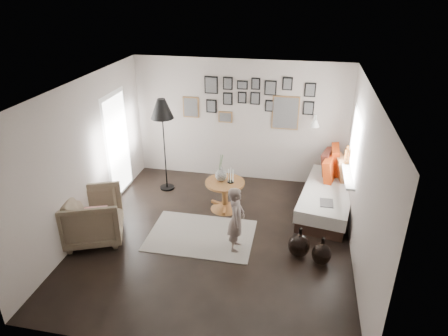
% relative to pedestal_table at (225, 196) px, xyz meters
% --- Properties ---
extents(ground, '(4.80, 4.80, 0.00)m').
position_rel_pedestal_table_xyz_m(ground, '(0.03, -0.97, -0.27)').
color(ground, black).
rests_on(ground, ground).
extents(wall_back, '(4.50, 0.00, 4.50)m').
position_rel_pedestal_table_xyz_m(wall_back, '(0.03, 1.43, 1.03)').
color(wall_back, '#9E938A').
rests_on(wall_back, ground).
extents(wall_front, '(4.50, 0.00, 4.50)m').
position_rel_pedestal_table_xyz_m(wall_front, '(0.03, -3.37, 1.03)').
color(wall_front, '#9E938A').
rests_on(wall_front, ground).
extents(wall_left, '(0.00, 4.80, 4.80)m').
position_rel_pedestal_table_xyz_m(wall_left, '(-2.22, -0.97, 1.03)').
color(wall_left, '#9E938A').
rests_on(wall_left, ground).
extents(wall_right, '(0.00, 4.80, 4.80)m').
position_rel_pedestal_table_xyz_m(wall_right, '(2.28, -0.97, 1.03)').
color(wall_right, '#9E938A').
rests_on(wall_right, ground).
extents(ceiling, '(4.80, 4.80, 0.00)m').
position_rel_pedestal_table_xyz_m(ceiling, '(0.03, -0.97, 2.33)').
color(ceiling, white).
rests_on(ceiling, wall_back).
extents(door_left, '(0.00, 2.14, 2.14)m').
position_rel_pedestal_table_xyz_m(door_left, '(-2.21, 0.23, 0.78)').
color(door_left, white).
rests_on(door_left, wall_left).
extents(window_right, '(0.15, 1.32, 1.30)m').
position_rel_pedestal_table_xyz_m(window_right, '(2.20, 0.37, 0.66)').
color(window_right, white).
rests_on(window_right, wall_right).
extents(gallery_wall, '(2.74, 0.03, 1.08)m').
position_rel_pedestal_table_xyz_m(gallery_wall, '(0.31, 1.41, 1.47)').
color(gallery_wall, brown).
rests_on(gallery_wall, wall_back).
extents(wall_sconce, '(0.18, 0.36, 0.16)m').
position_rel_pedestal_table_xyz_m(wall_sconce, '(1.58, 1.16, 1.19)').
color(wall_sconce, white).
rests_on(wall_sconce, wall_back).
extents(rug, '(1.81, 1.27, 0.01)m').
position_rel_pedestal_table_xyz_m(rug, '(-0.23, -0.96, -0.27)').
color(rug, beige).
rests_on(rug, ground).
extents(pedestal_table, '(0.75, 0.75, 0.59)m').
position_rel_pedestal_table_xyz_m(pedestal_table, '(0.00, 0.00, 0.00)').
color(pedestal_table, brown).
rests_on(pedestal_table, ground).
extents(vase, '(0.21, 0.21, 0.53)m').
position_rel_pedestal_table_xyz_m(vase, '(-0.08, 0.02, 0.48)').
color(vase, black).
rests_on(vase, pedestal_table).
extents(candles, '(0.13, 0.13, 0.28)m').
position_rel_pedestal_table_xyz_m(candles, '(0.11, 0.00, 0.45)').
color(candles, black).
rests_on(candles, pedestal_table).
extents(daybed, '(1.21, 2.16, 1.01)m').
position_rel_pedestal_table_xyz_m(daybed, '(1.91, 0.43, 0.04)').
color(daybed, black).
rests_on(daybed, ground).
extents(magazine_on_daybed, '(0.23, 0.31, 0.02)m').
position_rel_pedestal_table_xyz_m(magazine_on_daybed, '(1.87, -0.22, 0.20)').
color(magazine_on_daybed, black).
rests_on(magazine_on_daybed, daybed).
extents(armchair, '(1.23, 1.22, 0.87)m').
position_rel_pedestal_table_xyz_m(armchair, '(-1.97, -1.39, 0.16)').
color(armchair, brown).
rests_on(armchair, ground).
extents(armchair_cushion, '(0.51, 0.51, 0.18)m').
position_rel_pedestal_table_xyz_m(armchair_cushion, '(-1.97, -1.34, 0.21)').
color(armchair_cushion, white).
rests_on(armchair_cushion, armchair).
extents(floor_lamp, '(0.45, 0.45, 1.95)m').
position_rel_pedestal_table_xyz_m(floor_lamp, '(-1.37, 0.57, 1.41)').
color(floor_lamp, black).
rests_on(floor_lamp, ground).
extents(magazine_basket, '(0.30, 0.30, 0.36)m').
position_rel_pedestal_table_xyz_m(magazine_basket, '(-1.97, -1.38, -0.09)').
color(magazine_basket, black).
rests_on(magazine_basket, ground).
extents(demijohn_large, '(0.35, 0.35, 0.52)m').
position_rel_pedestal_table_xyz_m(demijohn_large, '(1.44, -1.19, -0.07)').
color(demijohn_large, black).
rests_on(demijohn_large, ground).
extents(demijohn_small, '(0.31, 0.31, 0.47)m').
position_rel_pedestal_table_xyz_m(demijohn_small, '(1.79, -1.31, -0.09)').
color(demijohn_small, black).
rests_on(demijohn_small, ground).
extents(child, '(0.27, 0.41, 1.12)m').
position_rel_pedestal_table_xyz_m(child, '(0.42, -1.19, 0.29)').
color(child, '#655650').
rests_on(child, ground).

